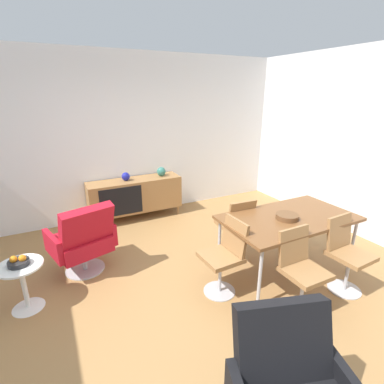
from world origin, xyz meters
The scene contains 15 objects.
ground_plane centered at (0.00, 0.00, 0.00)m, with size 8.32×8.32×0.00m, color #9E7242.
wall_back centered at (0.00, 2.60, 1.40)m, with size 6.80×0.12×2.80m, color white.
wall_right centered at (3.20, 0.00, 1.40)m, with size 0.12×5.60×2.80m, color white.
sideboard centered at (0.21, 2.30, 0.44)m, with size 1.60×0.45×0.72m.
vase_cobalt centered at (0.07, 2.30, 0.79)m, with size 0.14×0.14×0.14m.
vase_sculptural_dark centered at (0.71, 2.30, 0.80)m, with size 0.16×0.16×0.16m.
dining_table centered at (1.41, -0.12, 0.70)m, with size 1.60×0.90×0.74m.
wooden_bowl_on_table centered at (1.34, -0.16, 0.77)m, with size 0.26×0.26×0.06m, color brown.
dining_chair_front_left centered at (1.06, -0.68, 0.47)m, with size 0.40×0.43×0.86m.
dining_chair_near_window centered at (0.52, -0.12, 0.47)m, with size 0.44×0.42×0.86m.
dining_chair_front_right centered at (1.76, -0.68, 0.47)m, with size 0.42×0.44×0.86m.
dining_chair_back_left centered at (1.06, 0.44, 0.47)m, with size 0.42×0.45×0.86m.
lounge_chair_red centered at (-0.82, 0.96, 0.47)m, with size 0.83×0.79×0.95m.
side_table_round centered at (-1.47, 0.57, 0.32)m, with size 0.44×0.44×0.52m.
fruit_bowl centered at (-1.47, 0.57, 0.56)m, with size 0.20×0.20×0.11m.
Camera 1 is at (-1.05, -2.42, 2.15)m, focal length 26.99 mm.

